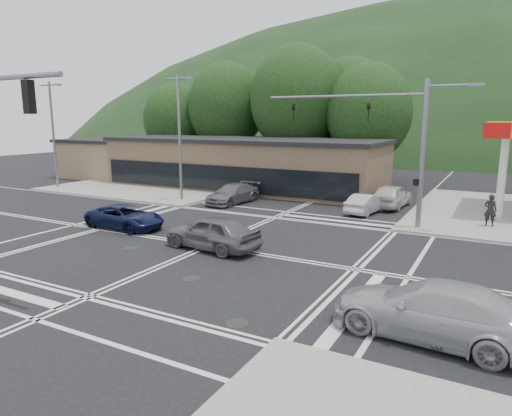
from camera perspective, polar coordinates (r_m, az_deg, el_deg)
The scene contains 20 objects.
ground at distance 21.88m, azimuth -6.03°, elevation -4.76°, with size 120.00×120.00×0.00m, color black.
sidewalk_nw at distance 42.50m, azimuth -11.27°, elevation 2.95°, with size 16.00×16.00×0.15m, color gray.
commercial_row at distance 39.89m, azimuth -1.72°, elevation 5.42°, with size 24.00×8.00×4.00m, color brown.
commercial_nw at distance 49.90m, azimuth -17.88°, elevation 5.81°, with size 8.00×7.00×3.60m, color #846B4F.
hill_north at distance 108.12m, azimuth 22.31°, elevation 7.15°, with size 252.00×126.00×140.00m, color black.
tree_n_a at distance 48.81m, azimuth -3.75°, elevation 12.49°, with size 8.00×8.00×11.75m.
tree_n_b at distance 45.08m, azimuth 5.12°, elevation 13.41°, with size 9.00×9.00×12.98m.
tree_n_c at distance 42.73m, azimuth 13.90°, elevation 11.52°, with size 7.60×7.60×10.87m.
tree_n_d at distance 51.45m, azimuth -10.10°, elevation 10.83°, with size 6.80×6.80×9.76m.
tree_n_e at distance 47.42m, azimuth 11.63°, elevation 12.33°, with size 8.40×8.40×11.98m.
streetlight_nw at distance 33.32m, azimuth -9.46°, elevation 9.41°, with size 2.50×0.25×9.00m.
streetlight_w at distance 42.95m, azimuth -24.01°, elevation 8.97°, with size 2.50×0.25×9.00m.
signal_mast_ne at distance 26.00m, azimuth 17.51°, elevation 8.66°, with size 11.65×0.30×8.00m.
car_blue_west at distance 26.13m, azimuth -16.06°, elevation -1.07°, with size 2.13×4.61×1.28m, color #0C1236.
car_grey_center at distance 21.17m, azimuth -5.48°, elevation -3.04°, with size 1.89×4.70×1.60m, color #585A5D.
car_silver_east at distance 13.70m, azimuth 21.19°, elevation -11.83°, with size 2.24×5.50×1.60m, color #A5A8AC.
car_queue_a at distance 29.90m, azimuth 13.59°, elevation 0.54°, with size 1.34×3.85×1.27m, color #AAACB1.
car_queue_b at distance 32.37m, azimuth 16.58°, elevation 1.48°, with size 1.88×4.67×1.59m, color beige.
car_northbound at distance 32.58m, azimuth -2.93°, elevation 1.79°, with size 1.92×4.73×1.37m, color slate.
pedestrian at distance 28.06m, azimuth 27.25°, elevation -0.24°, with size 0.64×0.42×1.77m, color black.
Camera 1 is at (12.01, -17.28, 5.97)m, focal length 32.00 mm.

